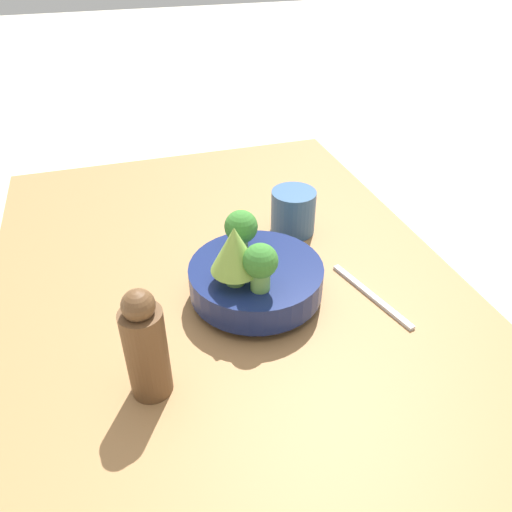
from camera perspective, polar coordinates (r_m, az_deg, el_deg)
ground_plane at (r=0.84m, az=-2.84°, el=-5.67°), size 6.00×6.00×0.00m
table at (r=0.83m, az=-2.88°, el=-4.66°), size 1.09×0.76×0.04m
bowl at (r=0.78m, az=0.00°, el=-2.69°), size 0.21×0.21×0.06m
romanesco_piece_far at (r=0.70m, az=-2.46°, el=0.63°), size 0.07×0.07×0.09m
broccoli_floret_left at (r=0.69m, az=0.51°, el=-0.92°), size 0.05×0.05×0.07m
broccoli_floret_right at (r=0.79m, az=-1.72°, el=3.27°), size 0.05×0.05×0.07m
cup at (r=0.94m, az=4.26°, el=5.07°), size 0.08×0.08×0.08m
pepper_mill at (r=0.63m, az=-12.51°, el=-10.07°), size 0.05×0.05×0.16m
fork at (r=0.82m, az=13.03°, el=-4.40°), size 0.18×0.05×0.01m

